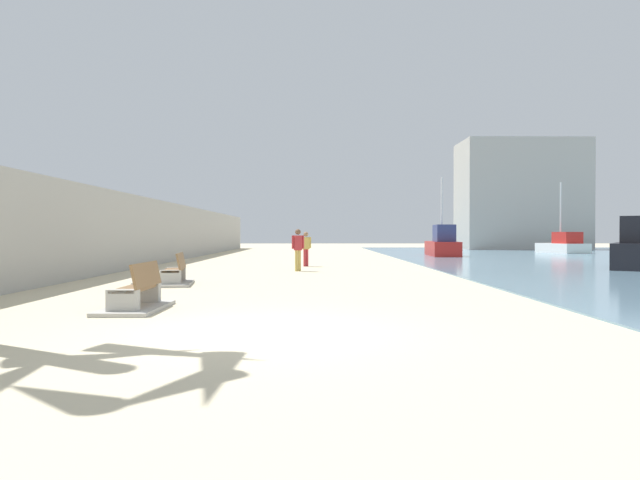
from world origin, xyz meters
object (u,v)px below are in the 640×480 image
Objects in this scene: boat_far_right at (635,248)px; boat_mid_bay at (443,244)px; bench_far at (174,277)px; person_walking at (298,246)px; bench_near at (137,299)px; person_standing at (306,246)px; boat_outer at (563,245)px.

boat_far_right is 12.84m from boat_mid_bay.
bench_far is 0.35× the size of boat_far_right.
person_walking is at bearing -148.04° from boat_far_right.
person_standing is (3.24, 14.88, 0.73)m from bench_near.
bench_far is 0.41× the size of boat_mid_bay.
bench_near is 1.20× the size of person_walking.
bench_far is 32.72m from boat_far_right.
person_standing reaches higher than boat_far_right.
person_walking is at bearing 75.63° from bench_near.
person_walking is 3.33m from person_standing.
boat_mid_bay reaches higher than person_walking.
boat_far_right is (22.06, 10.62, -0.34)m from person_standing.
boat_outer reaches higher than bench_far.
person_standing is at bearing -128.84° from boat_mid_bay.
boat_mid_bay is at bearing -152.88° from boat_outer.
bench_near is 15.24m from person_standing.
person_walking is 0.28× the size of boat_far_right.
boat_mid_bay is (9.53, 14.81, -0.21)m from person_walking.
boat_outer is (24.09, 26.39, 0.43)m from bench_far.
boat_outer reaches higher than boat_far_right.
person_walking reaches higher than boat_far_right.
boat_far_right is 1.14× the size of boat_mid_bay.
bench_near is at bearing -104.37° from person_walking.
person_walking is 1.06× the size of person_standing.
boat_far_right is at bearing -3.90° from boat_mid_bay.
person_walking reaches higher than bench_far.
boat_outer is at bearing 44.92° from person_walking.
person_standing is 0.26× the size of boat_far_right.
bench_far is (-0.66, 5.58, 0.00)m from bench_near.
boat_outer is at bearing 106.15° from boat_far_right.
bench_near is 0.38× the size of boat_mid_bay.
person_walking is 26.34m from boat_far_right.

